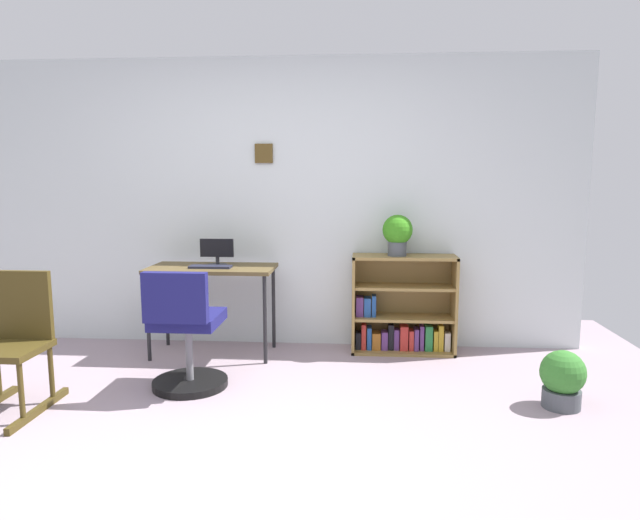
{
  "coord_description": "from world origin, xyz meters",
  "views": [
    {
      "loc": [
        0.73,
        -2.64,
        1.44
      ],
      "look_at": [
        0.43,
        1.41,
        0.85
      ],
      "focal_mm": 31.21,
      "sensor_mm": 36.0,
      "label": 1
    }
  ],
  "objects_px": {
    "monitor": "(217,252)",
    "potted_plant_floor": "(562,378)",
    "rocking_chair": "(13,340)",
    "bookshelf_low": "(401,310)",
    "office_chair": "(186,337)",
    "desk": "(212,275)",
    "potted_plant_on_shelf": "(398,233)",
    "keyboard": "(210,267)"
  },
  "relations": [
    {
      "from": "monitor",
      "to": "potted_plant_floor",
      "type": "bearing_deg",
      "value": -21.42
    },
    {
      "from": "rocking_chair",
      "to": "bookshelf_low",
      "type": "bearing_deg",
      "value": 28.84
    },
    {
      "from": "potted_plant_floor",
      "to": "office_chair",
      "type": "bearing_deg",
      "value": 177.29
    },
    {
      "from": "rocking_chair",
      "to": "bookshelf_low",
      "type": "relative_size",
      "value": 1.01
    },
    {
      "from": "monitor",
      "to": "office_chair",
      "type": "height_order",
      "value": "monitor"
    },
    {
      "from": "monitor",
      "to": "office_chair",
      "type": "xyz_separation_m",
      "value": [
        -0.01,
        -0.85,
        -0.48
      ]
    },
    {
      "from": "desk",
      "to": "rocking_chair",
      "type": "distance_m",
      "value": 1.53
    },
    {
      "from": "desk",
      "to": "potted_plant_floor",
      "type": "height_order",
      "value": "desk"
    },
    {
      "from": "rocking_chair",
      "to": "potted_plant_floor",
      "type": "height_order",
      "value": "rocking_chair"
    },
    {
      "from": "potted_plant_on_shelf",
      "to": "potted_plant_floor",
      "type": "height_order",
      "value": "potted_plant_on_shelf"
    },
    {
      "from": "monitor",
      "to": "desk",
      "type": "bearing_deg",
      "value": -125.44
    },
    {
      "from": "office_chair",
      "to": "potted_plant_floor",
      "type": "distance_m",
      "value": 2.47
    },
    {
      "from": "desk",
      "to": "rocking_chair",
      "type": "bearing_deg",
      "value": -129.06
    },
    {
      "from": "keyboard",
      "to": "rocking_chair",
      "type": "distance_m",
      "value": 1.5
    },
    {
      "from": "office_chair",
      "to": "rocking_chair",
      "type": "xyz_separation_m",
      "value": [
        -0.98,
        -0.38,
        0.07
      ]
    },
    {
      "from": "desk",
      "to": "potted_plant_on_shelf",
      "type": "height_order",
      "value": "potted_plant_on_shelf"
    },
    {
      "from": "monitor",
      "to": "potted_plant_on_shelf",
      "type": "bearing_deg",
      "value": 4.12
    },
    {
      "from": "desk",
      "to": "potted_plant_on_shelf",
      "type": "distance_m",
      "value": 1.55
    },
    {
      "from": "potted_plant_on_shelf",
      "to": "potted_plant_floor",
      "type": "distance_m",
      "value": 1.67
    },
    {
      "from": "potted_plant_on_shelf",
      "to": "keyboard",
      "type": "bearing_deg",
      "value": -171.58
    },
    {
      "from": "bookshelf_low",
      "to": "office_chair",
      "type": "bearing_deg",
      "value": -146.64
    },
    {
      "from": "bookshelf_low",
      "to": "keyboard",
      "type": "bearing_deg",
      "value": -169.97
    },
    {
      "from": "rocking_chair",
      "to": "potted_plant_floor",
      "type": "relative_size",
      "value": 2.33
    },
    {
      "from": "potted_plant_on_shelf",
      "to": "monitor",
      "type": "bearing_deg",
      "value": -175.88
    },
    {
      "from": "office_chair",
      "to": "potted_plant_on_shelf",
      "type": "distance_m",
      "value": 1.87
    },
    {
      "from": "monitor",
      "to": "potted_plant_on_shelf",
      "type": "relative_size",
      "value": 0.82
    },
    {
      "from": "rocking_chair",
      "to": "bookshelf_low",
      "type": "height_order",
      "value": "rocking_chair"
    },
    {
      "from": "desk",
      "to": "rocking_chair",
      "type": "xyz_separation_m",
      "value": [
        -0.95,
        -1.17,
        -0.23
      ]
    },
    {
      "from": "desk",
      "to": "keyboard",
      "type": "relative_size",
      "value": 3.04
    },
    {
      "from": "potted_plant_on_shelf",
      "to": "desk",
      "type": "bearing_deg",
      "value": -174.18
    },
    {
      "from": "rocking_chair",
      "to": "monitor",
      "type": "bearing_deg",
      "value": 51.08
    },
    {
      "from": "keyboard",
      "to": "potted_plant_floor",
      "type": "relative_size",
      "value": 0.9
    },
    {
      "from": "desk",
      "to": "office_chair",
      "type": "bearing_deg",
      "value": -88.08
    },
    {
      "from": "desk",
      "to": "keyboard",
      "type": "bearing_deg",
      "value": -83.78
    },
    {
      "from": "rocking_chair",
      "to": "potted_plant_on_shelf",
      "type": "relative_size",
      "value": 2.57
    },
    {
      "from": "monitor",
      "to": "keyboard",
      "type": "distance_m",
      "value": 0.16
    },
    {
      "from": "office_chair",
      "to": "potted_plant_on_shelf",
      "type": "bearing_deg",
      "value": 32.82
    },
    {
      "from": "rocking_chair",
      "to": "desk",
      "type": "bearing_deg",
      "value": 50.94
    },
    {
      "from": "potted_plant_floor",
      "to": "keyboard",
      "type": "bearing_deg",
      "value": 161.14
    },
    {
      "from": "desk",
      "to": "monitor",
      "type": "distance_m",
      "value": 0.19
    },
    {
      "from": "desk",
      "to": "potted_plant_floor",
      "type": "relative_size",
      "value": 2.74
    },
    {
      "from": "desk",
      "to": "potted_plant_on_shelf",
      "type": "relative_size",
      "value": 3.02
    }
  ]
}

